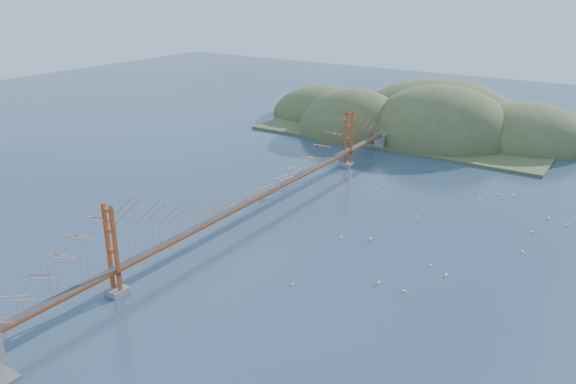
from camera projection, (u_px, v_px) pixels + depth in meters
The scene contains 19 objects.
ground at pixel (262, 213), 91.77m from camera, with size 320.00×320.00×0.00m, color #2C4059.
bridge at pixel (262, 173), 89.43m from camera, with size 2.20×94.40×12.00m.
far_headlands at pixel (425, 129), 144.09m from camera, with size 84.00×58.00×25.00m.
sailboat_0 at pixel (379, 282), 70.67m from camera, with size 0.56×0.63×0.72m.
sailboat_1 at pixel (431, 265), 74.92m from camera, with size 0.59×0.59×0.62m.
sailboat_10 at pixel (292, 284), 70.28m from camera, with size 0.52×0.52×0.56m.
sailboat_15 at pixel (513, 194), 99.51m from camera, with size 0.49×0.52×0.58m.
sailboat_4 at pixel (549, 218), 89.78m from camera, with size 0.55×0.55×0.62m.
sailboat_14 at pixel (371, 238), 82.62m from camera, with size 0.53×0.63×0.73m.
sailboat_16 at pixel (341, 237), 82.99m from camera, with size 0.66×0.66×0.71m.
sailboat_7 at pixel (499, 194), 99.66m from camera, with size 0.62×0.61×0.69m.
sailboat_8 at pixel (480, 199), 97.54m from camera, with size 0.70×0.70×0.74m.
sailboat_13 at pixel (404, 290), 68.76m from camera, with size 0.60×0.52×0.68m.
sailboat_11 at pixel (523, 251), 78.71m from camera, with size 0.53×0.53×0.57m.
sailboat_9 at pixel (568, 224), 87.40m from camera, with size 0.53×0.57×0.64m.
sailboat_17 at pixel (532, 231), 84.93m from camera, with size 0.56×0.51×0.63m.
sailboat_5 at pixel (446, 274), 72.51m from camera, with size 0.46×0.56×0.65m.
sailboat_12 at pixel (377, 189), 102.01m from camera, with size 0.59×0.50×0.67m.
sailboat_3 at pixel (417, 216), 90.38m from camera, with size 0.63×0.57×0.71m.
Camera 1 is at (50.16, -68.22, 35.79)m, focal length 35.00 mm.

